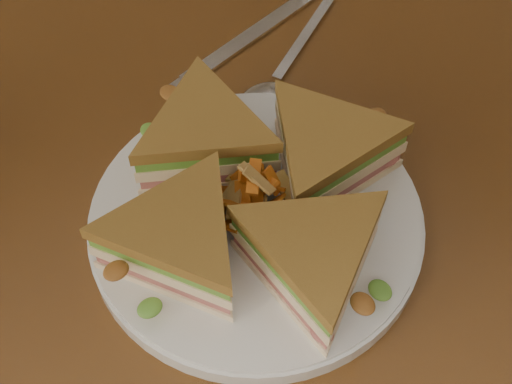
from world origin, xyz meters
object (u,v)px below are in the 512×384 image
(sandwich_wedges, at_px, (256,196))
(spoon, at_px, (273,83))
(plate, at_px, (256,222))
(knife, at_px, (248,39))
(table, at_px, (241,213))

(sandwich_wedges, bearing_deg, spoon, 46.17)
(plate, relative_size, spoon, 1.59)
(knife, bearing_deg, sandwich_wedges, -133.20)
(sandwich_wedges, xyz_separation_m, knife, (0.13, 0.18, -0.04))
(plate, relative_size, knife, 1.26)
(plate, distance_m, knife, 0.22)
(sandwich_wedges, xyz_separation_m, spoon, (0.11, 0.12, -0.04))
(spoon, bearing_deg, table, -175.24)
(plate, distance_m, sandwich_wedges, 0.04)
(table, relative_size, plate, 4.42)
(plate, bearing_deg, knife, 54.17)
(table, distance_m, plate, 0.14)
(plate, xyz_separation_m, spoon, (0.11, 0.12, -0.00))
(spoon, bearing_deg, knife, 48.00)
(table, height_order, plate, plate)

